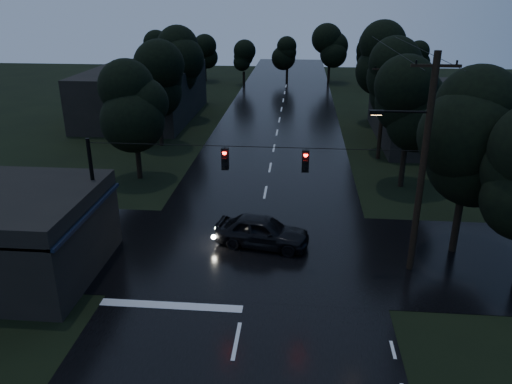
# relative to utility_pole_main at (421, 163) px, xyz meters

# --- Properties ---
(main_road) EXTENTS (12.00, 120.00, 0.02)m
(main_road) POSITION_rel_utility_pole_main_xyz_m (-7.41, 19.00, -5.26)
(main_road) COLOR black
(main_road) RESTS_ON ground
(cross_street) EXTENTS (60.00, 9.00, 0.02)m
(cross_street) POSITION_rel_utility_pole_main_xyz_m (-7.41, 1.00, -5.26)
(cross_street) COLOR black
(cross_street) RESTS_ON ground
(building_far_right) EXTENTS (10.00, 14.00, 4.40)m
(building_far_right) POSITION_rel_utility_pole_main_xyz_m (6.59, 23.00, -3.06)
(building_far_right) COLOR black
(building_far_right) RESTS_ON ground
(building_far_left) EXTENTS (10.00, 16.00, 5.00)m
(building_far_left) POSITION_rel_utility_pole_main_xyz_m (-21.41, 29.00, -2.76)
(building_far_left) COLOR black
(building_far_left) RESTS_ON ground
(utility_pole_main) EXTENTS (3.50, 0.30, 10.00)m
(utility_pole_main) POSITION_rel_utility_pole_main_xyz_m (0.00, 0.00, 0.00)
(utility_pole_main) COLOR black
(utility_pole_main) RESTS_ON ground
(utility_pole_far) EXTENTS (2.00, 0.30, 7.50)m
(utility_pole_far) POSITION_rel_utility_pole_main_xyz_m (0.89, 17.00, -1.38)
(utility_pole_far) COLOR black
(utility_pole_far) RESTS_ON ground
(anchor_pole_left) EXTENTS (0.18, 0.18, 6.00)m
(anchor_pole_left) POSITION_rel_utility_pole_main_xyz_m (-14.91, 0.00, -2.26)
(anchor_pole_left) COLOR black
(anchor_pole_left) RESTS_ON ground
(span_signals) EXTENTS (15.00, 0.37, 1.12)m
(span_signals) POSITION_rel_utility_pole_main_xyz_m (-6.85, -0.01, -0.01)
(span_signals) COLOR black
(span_signals) RESTS_ON ground
(tree_corner_near) EXTENTS (4.48, 4.48, 9.44)m
(tree_corner_near) POSITION_rel_utility_pole_main_xyz_m (2.59, 2.00, 0.74)
(tree_corner_near) COLOR black
(tree_corner_near) RESTS_ON ground
(tree_left_a) EXTENTS (3.92, 3.92, 8.26)m
(tree_left_a) POSITION_rel_utility_pole_main_xyz_m (-16.41, 11.00, -0.02)
(tree_left_a) COLOR black
(tree_left_a) RESTS_ON ground
(tree_left_b) EXTENTS (4.20, 4.20, 8.85)m
(tree_left_b) POSITION_rel_utility_pole_main_xyz_m (-17.01, 19.00, 0.36)
(tree_left_b) COLOR black
(tree_left_b) RESTS_ON ground
(tree_left_c) EXTENTS (4.48, 4.48, 9.44)m
(tree_left_c) POSITION_rel_utility_pole_main_xyz_m (-17.61, 29.00, 0.74)
(tree_left_c) COLOR black
(tree_left_c) RESTS_ON ground
(tree_right_a) EXTENTS (4.20, 4.20, 8.85)m
(tree_right_a) POSITION_rel_utility_pole_main_xyz_m (1.59, 11.00, 0.36)
(tree_right_a) COLOR black
(tree_right_a) RESTS_ON ground
(tree_right_b) EXTENTS (4.48, 4.48, 9.44)m
(tree_right_b) POSITION_rel_utility_pole_main_xyz_m (2.19, 19.00, 0.74)
(tree_right_b) COLOR black
(tree_right_b) RESTS_ON ground
(tree_right_c) EXTENTS (4.76, 4.76, 10.03)m
(tree_right_c) POSITION_rel_utility_pole_main_xyz_m (2.79, 29.00, 1.11)
(tree_right_c) COLOR black
(tree_right_c) RESTS_ON ground
(car) EXTENTS (5.08, 2.77, 1.64)m
(car) POSITION_rel_utility_pole_main_xyz_m (-7.05, 1.70, -4.44)
(car) COLOR black
(car) RESTS_ON ground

